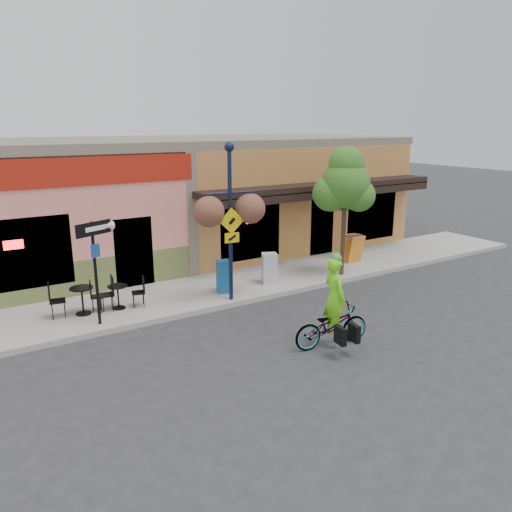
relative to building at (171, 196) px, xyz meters
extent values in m
plane|color=#2D2D30|center=(0.00, -7.50, -2.25)|extent=(90.00, 90.00, 0.00)
cube|color=#9E9B93|center=(0.00, -5.50, -2.17)|extent=(24.00, 3.00, 0.15)
cube|color=#A8A59E|center=(0.00, -6.95, -2.17)|extent=(24.00, 0.12, 0.15)
imported|color=maroon|center=(-0.46, -10.41, -1.75)|extent=(1.97, 0.94, 1.00)
imported|color=#71F019|center=(-0.41, -10.41, -1.31)|extent=(0.55, 0.75, 1.89)
camera|label=1|loc=(-7.69, -18.61, 2.82)|focal=35.00mm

